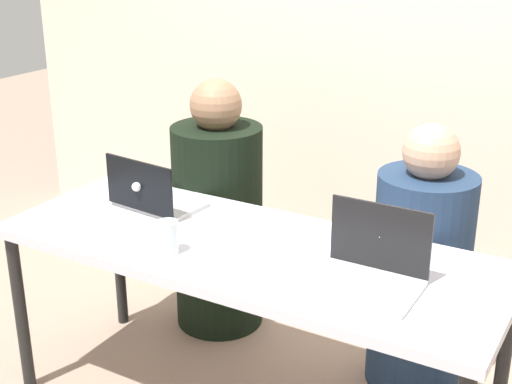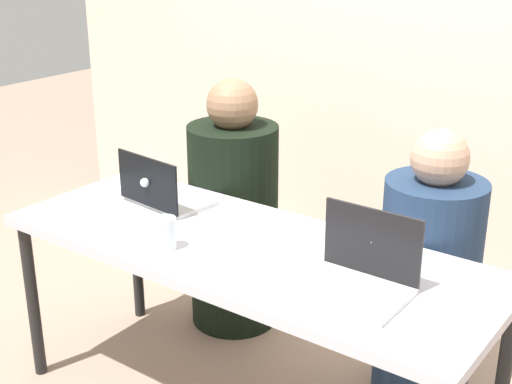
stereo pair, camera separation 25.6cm
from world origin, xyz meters
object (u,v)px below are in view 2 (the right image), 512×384
Objects in this scene: person_on_left at (234,219)px; laptop_front_right at (358,274)px; person_on_right at (428,282)px; water_glass_left at (166,235)px; laptop_back_left at (163,194)px.

person_on_left is 1.18m from laptop_front_right.
person_on_left is at bearing -9.96° from person_on_right.
water_glass_left is (-0.69, -0.75, 0.29)m from person_on_right.
water_glass_left is at bearing 97.59° from person_on_left.
water_glass_left is (0.28, -0.75, 0.26)m from person_on_left.
laptop_front_right is at bearing 80.66° from person_on_right.
person_on_right is (0.97, 0.00, -0.03)m from person_on_left.
laptop_back_left is at bearing 14.36° from person_on_right.
person_on_left reaches higher than laptop_front_right.
person_on_left is at bearing 147.72° from laptop_front_right.
laptop_front_right is (0.01, -0.61, 0.29)m from person_on_right.
laptop_front_right reaches higher than laptop_back_left.
laptop_front_right is 2.90× the size of water_glass_left.
person_on_right is 3.28× the size of laptop_front_right.
person_on_left is at bearing -86.24° from laptop_back_left.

